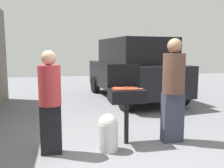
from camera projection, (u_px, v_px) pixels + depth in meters
ground_plane at (121, 150)px, 4.00m from camera, size 24.00×24.00×0.00m
bbq_grill at (127, 98)px, 4.21m from camera, size 0.60×0.44×0.97m
grill_lid_open at (124, 76)px, 4.37m from camera, size 0.60×0.05×0.42m
hot_dog_0 at (121, 89)px, 4.13m from camera, size 0.13×0.03×0.03m
hot_dog_1 at (135, 88)px, 4.25m from camera, size 0.13×0.03×0.03m
hot_dog_2 at (122, 88)px, 4.23m from camera, size 0.13×0.03×0.03m
hot_dog_3 at (139, 89)px, 4.11m from camera, size 0.13×0.03×0.03m
hot_dog_4 at (116, 89)px, 4.15m from camera, size 0.13×0.04×0.03m
hot_dog_5 at (133, 89)px, 4.13m from camera, size 0.13×0.03×0.03m
hot_dog_6 at (131, 88)px, 4.29m from camera, size 0.13×0.03×0.03m
hot_dog_7 at (118, 88)px, 4.18m from camera, size 0.13×0.04×0.03m
hot_dog_8 at (125, 87)px, 4.30m from camera, size 0.13×0.03×0.03m
hot_dog_9 at (126, 90)px, 4.06m from camera, size 0.13×0.04×0.03m
hot_dog_10 at (129, 88)px, 4.18m from camera, size 0.13×0.03×0.03m
hot_dog_11 at (115, 88)px, 4.22m from camera, size 0.13×0.03×0.03m
hot_dog_12 at (131, 90)px, 4.05m from camera, size 0.13×0.03×0.03m
hot_dog_13 at (117, 88)px, 4.28m from camera, size 0.13×0.03×0.03m
hot_dog_14 at (117, 90)px, 4.02m from camera, size 0.13×0.03×0.03m
propane_tank at (108, 132)px, 3.96m from camera, size 0.32×0.32×0.62m
person_left at (50, 99)px, 3.78m from camera, size 0.34×0.34×1.64m
person_right at (173, 87)px, 4.29m from camera, size 0.39×0.39×1.84m
parked_minivan at (133, 69)px, 8.21m from camera, size 2.51×4.62×2.02m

